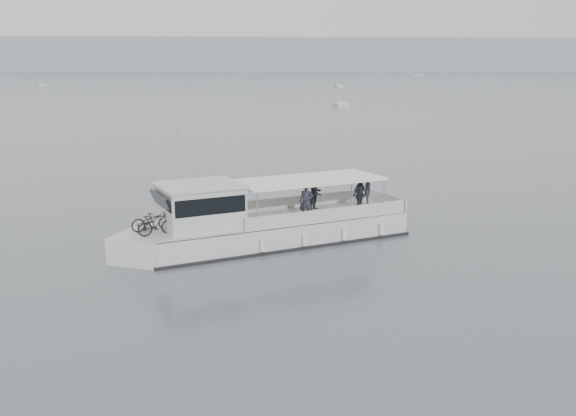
{
  "coord_description": "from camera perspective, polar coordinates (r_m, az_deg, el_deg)",
  "views": [
    {
      "loc": [
        1.74,
        -25.67,
        8.08
      ],
      "look_at": [
        3.38,
        2.65,
        1.6
      ],
      "focal_mm": 40.0,
      "sensor_mm": 36.0,
      "label": 1
    }
  ],
  "objects": [
    {
      "name": "tour_boat",
      "position": [
        28.74,
        -3.16,
        -1.51
      ],
      "size": [
        13.42,
        7.92,
        5.81
      ],
      "rotation": [
        0.0,
        0.0,
        0.4
      ],
      "color": "silver",
      "rests_on": "ground"
    },
    {
      "name": "headland",
      "position": [
        585.7,
        -3.59,
        13.43
      ],
      "size": [
        1400.0,
        90.0,
        28.0
      ],
      "primitive_type": "cube",
      "color": "#939EA8",
      "rests_on": "ground"
    },
    {
      "name": "ground",
      "position": [
        26.96,
        -6.89,
        -4.66
      ],
      "size": [
        1400.0,
        1400.0,
        0.0
      ],
      "primitive_type": "plane",
      "color": "#505A5E",
      "rests_on": "ground"
    },
    {
      "name": "moored_fleet",
      "position": [
        215.75,
        -12.07,
        10.54
      ],
      "size": [
        455.84,
        308.07,
        10.77
      ],
      "color": "silver",
      "rests_on": "ground"
    }
  ]
}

